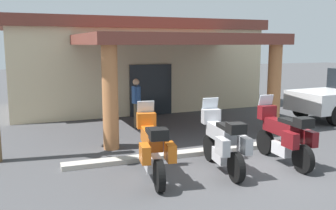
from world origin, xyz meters
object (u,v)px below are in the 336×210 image
motorcycle_maroon (284,136)px  pedestrian (136,99)px  motel_building (133,63)px  motorcycle_silver (223,142)px  motorcycle_orange (152,148)px

motorcycle_maroon → pedestrian: pedestrian is taller
motel_building → motorcycle_silver: motel_building is taller
motorcycle_silver → motorcycle_maroon: same height
motorcycle_orange → pedestrian: (1.08, 5.16, 0.30)m
pedestrian → motel_building: bearing=-71.4°
motorcycle_orange → motorcycle_maroon: bearing=-84.0°
motel_building → motorcycle_silver: size_ratio=5.19×
motorcycle_silver → pedestrian: bearing=12.5°
motorcycle_maroon → motel_building: bearing=9.2°
motel_building → motorcycle_orange: 9.90m
motorcycle_orange → pedestrian: pedestrian is taller
motorcycle_silver → pedestrian: size_ratio=1.29×
motorcycle_orange → pedestrian: bearing=-4.2°
motorcycle_silver → pedestrian: pedestrian is taller
motorcycle_silver → pedestrian: (-0.60, 5.24, 0.30)m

